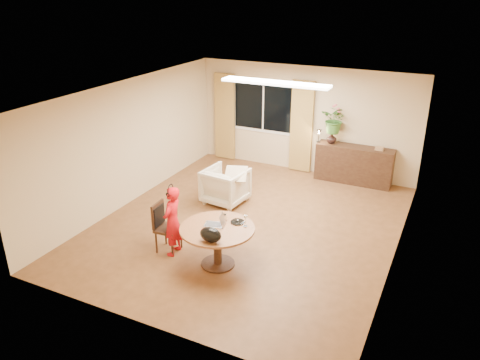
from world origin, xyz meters
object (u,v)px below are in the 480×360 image
Objects in this scene: dining_table at (217,236)px; child at (172,221)px; dining_chair at (168,228)px; sideboard at (354,165)px; armchair at (226,186)px.

child reaches higher than dining_table.
dining_chair is 0.71× the size of child.
dining_chair is 0.50× the size of sideboard.
dining_chair is 1.05× the size of armchair.
dining_table is at bearing 85.65° from child.
dining_chair reaches higher than dining_table.
child is (-0.86, -0.01, 0.07)m from dining_table.
dining_table is 0.70× the size of sideboard.
dining_chair is 0.23m from child.
dining_chair is at bearing 96.14° from armchair.
armchair is 3.18m from sideboard.
dining_table is at bearing -5.38° from dining_chair.
dining_chair is (-1.00, 0.03, -0.10)m from dining_table.
child is 1.47× the size of armchair.
armchair is (-0.13, 2.22, -0.24)m from child.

